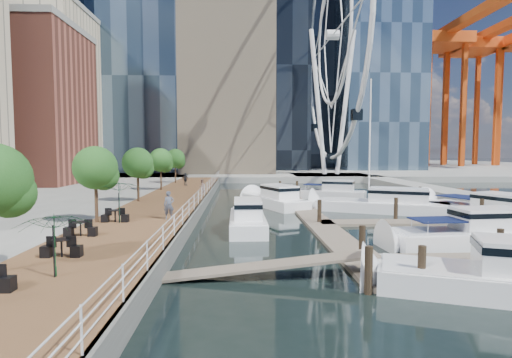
{
  "coord_description": "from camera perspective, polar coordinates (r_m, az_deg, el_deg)",
  "views": [
    {
      "loc": [
        -2.78,
        -20.28,
        5.3
      ],
      "look_at": [
        -1.39,
        12.41,
        3.0
      ],
      "focal_mm": 28.0,
      "sensor_mm": 36.0,
      "label": 1
    }
  ],
  "objects": [
    {
      "name": "ground",
      "position": [
        21.14,
        5.29,
        -10.52
      ],
      "size": [
        520.0,
        520.0,
        0.0
      ],
      "primitive_type": "plane",
      "color": "black",
      "rests_on": "ground"
    },
    {
      "name": "boardwalk",
      "position": [
        36.14,
        -12.34,
        -3.7
      ],
      "size": [
        6.0,
        60.0,
        1.0
      ],
      "primitive_type": "cube",
      "color": "brown",
      "rests_on": "ground"
    },
    {
      "name": "seawall",
      "position": [
        35.75,
        -7.59,
        -3.73
      ],
      "size": [
        0.25,
        60.0,
        1.0
      ],
      "primitive_type": "cube",
      "color": "#595954",
      "rests_on": "ground"
    },
    {
      "name": "land_far",
      "position": [
        122.4,
        -1.12,
        1.78
      ],
      "size": [
        200.0,
        114.0,
        1.0
      ],
      "primitive_type": "cube",
      "color": "gray",
      "rests_on": "ground"
    },
    {
      "name": "breakwater",
      "position": [
        46.52,
        26.94,
        -2.34
      ],
      "size": [
        4.0,
        60.0,
        1.0
      ],
      "primitive_type": "cube",
      "color": "gray",
      "rests_on": "ground"
    },
    {
      "name": "pier",
      "position": [
        74.35,
        10.62,
        0.26
      ],
      "size": [
        14.0,
        12.0,
        1.0
      ],
      "primitive_type": "cube",
      "color": "gray",
      "rests_on": "ground"
    },
    {
      "name": "railing",
      "position": [
        35.63,
        -7.76,
        -2.1
      ],
      "size": [
        0.1,
        60.0,
        1.05
      ],
      "primitive_type": null,
      "color": "white",
      "rests_on": "boardwalk"
    },
    {
      "name": "floating_docks",
      "position": [
        32.47,
        16.99,
        -4.67
      ],
      "size": [
        16.0,
        34.0,
        2.6
      ],
      "color": "#6D6051",
      "rests_on": "ground"
    },
    {
      "name": "ferris_wheel",
      "position": [
        77.01,
        10.88,
        19.48
      ],
      "size": [
        5.8,
        45.6,
        47.8
      ],
      "color": "white",
      "rests_on": "ground"
    },
    {
      "name": "port_cranes",
      "position": [
        136.46,
        29.13,
        9.71
      ],
      "size": [
        40.0,
        52.0,
        38.0
      ],
      "color": "#D84C14",
      "rests_on": "ground"
    },
    {
      "name": "street_trees",
      "position": [
        35.36,
        -16.55,
        2.22
      ],
      "size": [
        2.6,
        42.6,
        4.6
      ],
      "color": "#3F2B1C",
      "rests_on": "ground"
    },
    {
      "name": "cafe_tables",
      "position": [
        20.19,
        -24.78,
        -7.58
      ],
      "size": [
        2.5,
        13.7,
        0.74
      ],
      "color": "black",
      "rests_on": "ground"
    },
    {
      "name": "yacht_foreground",
      "position": [
        25.44,
        28.36,
        -8.49
      ],
      "size": [
        10.1,
        3.41,
        2.15
      ],
      "primitive_type": null,
      "rotation": [
        0.0,
        0.0,
        1.65
      ],
      "color": "white",
      "rests_on": "ground"
    },
    {
      "name": "pedestrian_near",
      "position": [
        25.86,
        -12.34,
        -3.66
      ],
      "size": [
        0.72,
        0.55,
        1.77
      ],
      "primitive_type": "imported",
      "rotation": [
        0.0,
        0.0,
        0.21
      ],
      "color": "#464D5D",
      "rests_on": "boardwalk"
    },
    {
      "name": "pedestrian_mid",
      "position": [
        39.93,
        -7.76,
        -1.1
      ],
      "size": [
        0.88,
        0.93,
        1.52
      ],
      "primitive_type": "imported",
      "rotation": [
        0.0,
        0.0,
        -2.12
      ],
      "color": "#806258",
      "rests_on": "boardwalk"
    },
    {
      "name": "pedestrian_far",
      "position": [
        50.41,
        -10.04,
        -0.02
      ],
      "size": [
        1.01,
        0.8,
        1.6
      ],
      "primitive_type": "imported",
      "rotation": [
        0.0,
        0.0,
        2.63
      ],
      "color": "#2D3138",
      "rests_on": "boardwalk"
    },
    {
      "name": "moored_yachts",
      "position": [
        34.71,
        17.21,
        -4.94
      ],
      "size": [
        24.19,
        35.42,
        11.5
      ],
      "color": "white",
      "rests_on": "ground"
    },
    {
      "name": "cafe_seating",
      "position": [
        18.37,
        -25.89,
        -6.14
      ],
      "size": [
        4.75,
        17.05,
        2.52
      ],
      "color": "#0F371E",
      "rests_on": "ground"
    }
  ]
}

